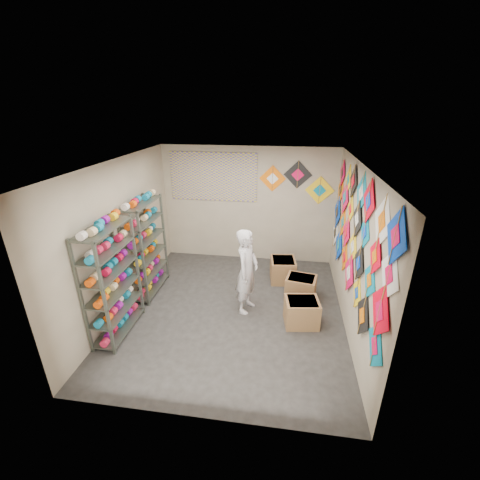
% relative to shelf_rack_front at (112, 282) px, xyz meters
% --- Properties ---
extents(ground, '(4.50, 4.50, 0.00)m').
position_rel_shelf_rack_front_xyz_m(ground, '(1.78, 0.85, -0.95)').
color(ground, '#282623').
extents(room_walls, '(4.50, 4.50, 4.50)m').
position_rel_shelf_rack_front_xyz_m(room_walls, '(1.78, 0.85, 0.69)').
color(room_walls, tan).
rests_on(room_walls, ground).
extents(shelf_rack_front, '(0.40, 1.10, 1.90)m').
position_rel_shelf_rack_front_xyz_m(shelf_rack_front, '(0.00, 0.00, 0.00)').
color(shelf_rack_front, '#4C5147').
rests_on(shelf_rack_front, ground).
extents(shelf_rack_back, '(0.40, 1.10, 1.90)m').
position_rel_shelf_rack_front_xyz_m(shelf_rack_back, '(0.00, 1.30, 0.00)').
color(shelf_rack_back, '#4C5147').
rests_on(shelf_rack_back, ground).
extents(string_spools, '(0.12, 2.36, 0.12)m').
position_rel_shelf_rack_front_xyz_m(string_spools, '(-0.00, 0.65, 0.10)').
color(string_spools, '#EA244D').
rests_on(string_spools, ground).
extents(kite_wall_display, '(0.05, 4.29, 2.08)m').
position_rel_shelf_rack_front_xyz_m(kite_wall_display, '(3.76, 0.88, 0.68)').
color(kite_wall_display, '#067898').
rests_on(kite_wall_display, room_walls).
extents(back_wall_kites, '(1.67, 0.02, 0.97)m').
position_rel_shelf_rack_front_xyz_m(back_wall_kites, '(2.89, 3.09, 1.00)').
color(back_wall_kites, orange).
rests_on(back_wall_kites, room_walls).
extents(poster, '(2.00, 0.01, 1.10)m').
position_rel_shelf_rack_front_xyz_m(poster, '(0.98, 3.08, 1.05)').
color(poster, '#594597').
rests_on(poster, room_walls).
extents(shopkeeper, '(0.77, 0.66, 1.59)m').
position_rel_shelf_rack_front_xyz_m(shopkeeper, '(2.04, 0.94, -0.16)').
color(shopkeeper, silver).
rests_on(shopkeeper, ground).
extents(carton_a, '(0.62, 0.54, 0.47)m').
position_rel_shelf_rack_front_xyz_m(carton_a, '(3.03, 0.64, -0.72)').
color(carton_a, '#976742').
rests_on(carton_a, ground).
extents(carton_b, '(0.63, 0.55, 0.46)m').
position_rel_shelf_rack_front_xyz_m(carton_b, '(3.04, 1.46, -0.72)').
color(carton_b, '#976742').
rests_on(carton_b, ground).
extents(carton_c, '(0.57, 0.62, 0.49)m').
position_rel_shelf_rack_front_xyz_m(carton_c, '(2.67, 2.10, -0.70)').
color(carton_c, '#976742').
rests_on(carton_c, ground).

